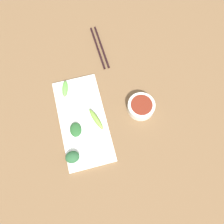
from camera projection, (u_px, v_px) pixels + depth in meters
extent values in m
cube|color=brown|center=(106.00, 116.00, 0.98)|extent=(2.10, 2.10, 0.02)
cylinder|color=silver|center=(141.00, 107.00, 0.96)|extent=(0.11, 0.11, 0.04)
cylinder|color=maroon|center=(141.00, 106.00, 0.95)|extent=(0.09, 0.09, 0.02)
cube|color=white|center=(83.00, 120.00, 0.96)|extent=(0.19, 0.39, 0.01)
ellipsoid|color=#78AD40|center=(96.00, 119.00, 0.94)|extent=(0.05, 0.10, 0.03)
ellipsoid|color=#60AF46|center=(65.00, 89.00, 0.98)|extent=(0.04, 0.08, 0.02)
ellipsoid|color=#265A2A|center=(76.00, 130.00, 0.93)|extent=(0.05, 0.06, 0.02)
ellipsoid|color=#275530|center=(72.00, 157.00, 0.88)|extent=(0.06, 0.05, 0.03)
cube|color=black|center=(102.00, 47.00, 1.08)|extent=(0.02, 0.23, 0.01)
cube|color=black|center=(98.00, 48.00, 1.07)|extent=(0.02, 0.23, 0.01)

